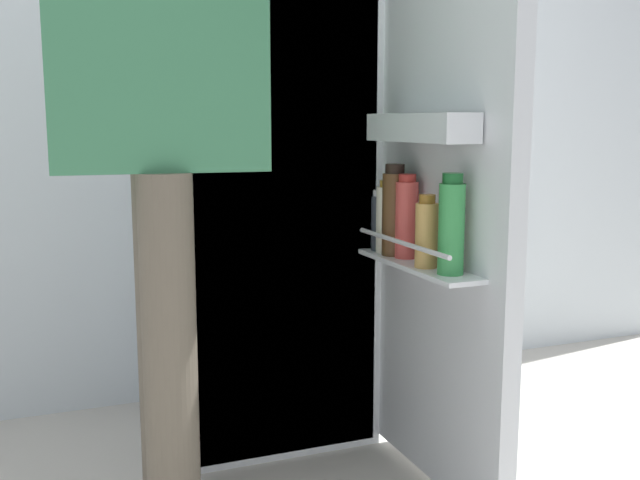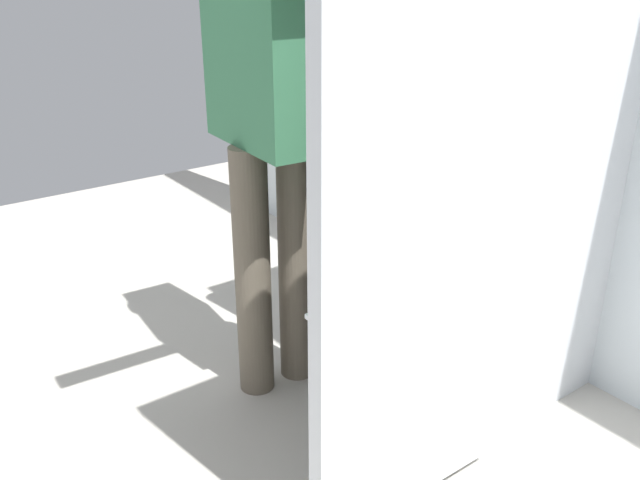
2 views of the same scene
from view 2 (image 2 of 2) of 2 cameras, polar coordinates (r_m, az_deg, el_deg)
ground_plane at (r=2.25m, az=2.02°, el=-15.77°), size 5.73×5.73×0.00m
kitchen_wall at (r=2.44m, az=20.29°, el=16.91°), size 4.40×0.10×2.41m
refrigerator at (r=2.16m, az=13.43°, el=7.72°), size 0.68×1.23×1.73m
person at (r=2.07m, az=-4.19°, el=13.13°), size 0.57×0.81×1.74m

